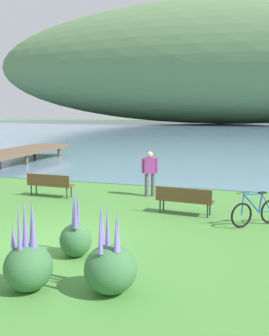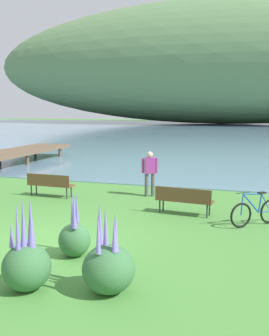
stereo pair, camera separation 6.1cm
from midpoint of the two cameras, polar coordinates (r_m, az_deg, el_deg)
ground_plane at (r=10.45m, az=-11.91°, el=-10.24°), size 200.00×200.00×0.00m
bay_water at (r=56.58m, az=12.34°, el=5.05°), size 180.00×80.00×0.04m
distant_hillside at (r=84.18m, az=12.29°, el=14.55°), size 99.91×28.00×24.57m
park_bench_near_camera at (r=15.40m, az=-12.06°, el=-2.14°), size 1.82×0.55×0.88m
park_bench_further_along at (r=12.67m, az=6.94°, el=-4.33°), size 1.84×0.66×0.88m
bicycle_leaning_near_bench at (r=11.98m, az=16.76°, el=-5.99°), size 1.36×1.22×1.01m
person_at_shoreline at (r=15.12m, az=2.07°, el=-0.40°), size 0.57×0.35×1.71m
echium_bush_closest_to_camera at (r=9.28m, az=-8.55°, el=-9.83°), size 0.73×0.73×1.52m
echium_bush_beside_closest at (r=7.49m, az=-3.69°, el=-13.89°), size 0.97×0.97×1.65m
echium_bush_mid_cluster at (r=7.82m, az=-15.08°, el=-13.03°), size 0.90×0.90×1.75m
pier_dock at (r=24.72m, az=-17.06°, el=2.07°), size 2.40×10.00×0.80m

